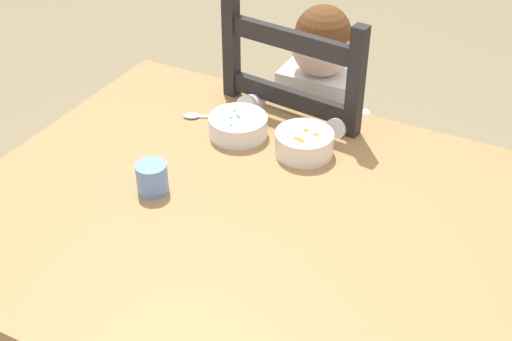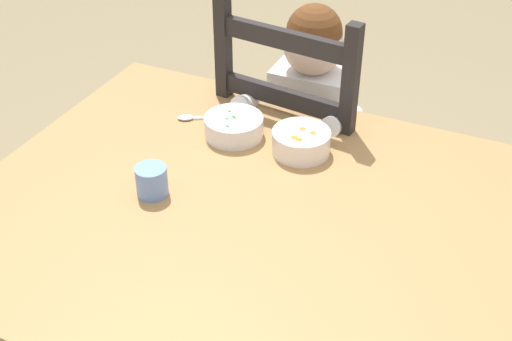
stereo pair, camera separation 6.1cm
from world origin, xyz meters
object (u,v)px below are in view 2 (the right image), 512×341
(bowl_of_peas, at_px, (234,126))
(bowl_of_carrots, at_px, (301,141))
(dining_table, at_px, (263,245))
(spoon, at_px, (193,118))
(child_figure, at_px, (307,117))
(drinking_cup, at_px, (152,181))
(dining_chair, at_px, (303,161))

(bowl_of_peas, height_order, bowl_of_carrots, bowl_of_carrots)
(dining_table, relative_size, bowl_of_peas, 8.79)
(spoon, bearing_deg, child_figure, 49.14)
(dining_table, bearing_deg, spoon, 139.06)
(bowl_of_peas, distance_m, drinking_cup, 0.31)
(child_figure, xyz_separation_m, drinking_cup, (-0.15, -0.59, 0.11))
(dining_table, bearing_deg, bowl_of_carrots, 93.38)
(spoon, bearing_deg, dining_table, -40.94)
(dining_table, xyz_separation_m, dining_chair, (-0.11, 0.56, -0.15))
(dining_table, distance_m, bowl_of_carrots, 0.29)
(spoon, distance_m, drinking_cup, 0.34)
(bowl_of_carrots, bearing_deg, child_figure, 107.59)
(bowl_of_peas, bearing_deg, child_figure, 72.40)
(spoon, bearing_deg, dining_chair, 50.51)
(dining_table, height_order, child_figure, child_figure)
(dining_chair, bearing_deg, child_figure, -37.35)
(dining_chair, xyz_separation_m, child_figure, (0.01, -0.01, 0.16))
(bowl_of_peas, bearing_deg, spoon, 168.25)
(child_figure, relative_size, bowl_of_carrots, 6.77)
(dining_table, xyz_separation_m, spoon, (-0.34, 0.29, 0.10))
(bowl_of_peas, distance_m, spoon, 0.14)
(dining_table, distance_m, bowl_of_peas, 0.35)
(dining_chair, distance_m, bowl_of_carrots, 0.42)
(dining_chair, distance_m, bowl_of_peas, 0.41)
(bowl_of_peas, height_order, spoon, bowl_of_peas)
(bowl_of_carrots, height_order, drinking_cup, drinking_cup)
(child_figure, relative_size, drinking_cup, 13.60)
(bowl_of_carrots, relative_size, spoon, 1.10)
(bowl_of_peas, xyz_separation_m, spoon, (-0.14, 0.03, -0.02))
(dining_chair, xyz_separation_m, bowl_of_carrots, (0.10, -0.30, 0.27))
(dining_chair, distance_m, spoon, 0.43)
(spoon, xyz_separation_m, drinking_cup, (0.08, -0.33, 0.03))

